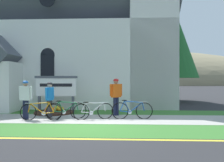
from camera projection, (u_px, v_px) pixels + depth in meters
ground at (99, 111)px, 12.43m from camera, size 140.00×140.00×0.00m
sidewalk_slab at (26, 118)px, 10.24m from camera, size 32.00×2.35×0.01m
grass_verge at (0, 129)px, 8.04m from camera, size 32.00×2.06×0.01m
church_lawn at (42, 112)px, 12.27m from camera, size 24.00×1.72×0.01m
church_building at (71, 38)px, 16.85m from camera, size 15.04×9.93×14.15m
church_sign at (56, 88)px, 12.09m from camera, size 2.19×0.21×1.88m
flower_bed at (54, 111)px, 11.73m from camera, size 1.92×1.92×0.34m
bicycle_red at (132, 110)px, 10.09m from camera, size 1.78×0.17×0.84m
bicycle_yellow at (41, 111)px, 9.78m from camera, size 1.77×0.10×0.81m
bicycle_black at (93, 111)px, 9.98m from camera, size 1.66×0.63×0.78m
bicycle_white at (66, 110)px, 10.15m from camera, size 1.70×0.38×0.81m
cyclist_in_white_jersey at (50, 97)px, 10.36m from camera, size 0.27×0.66×1.58m
cyclist_in_yellow_jersey at (116, 94)px, 11.04m from camera, size 0.57×0.53×1.73m
cyclist_in_red_jersey at (26, 97)px, 9.97m from camera, size 0.63×0.29×1.65m
roadside_conifer at (170, 37)px, 17.81m from camera, size 4.30×4.30×8.02m
distant_hill at (145, 84)px, 78.54m from camera, size 88.23×42.59×21.62m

